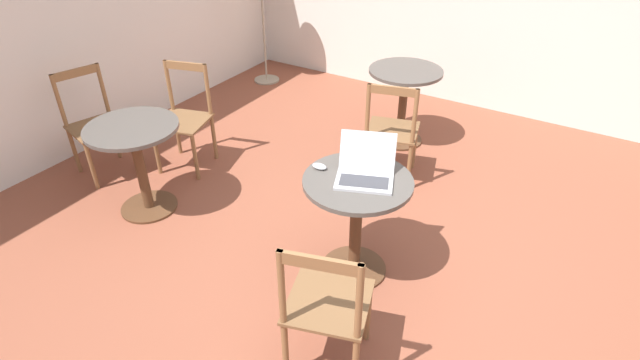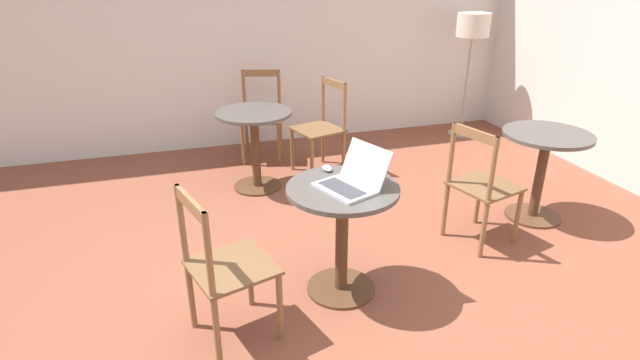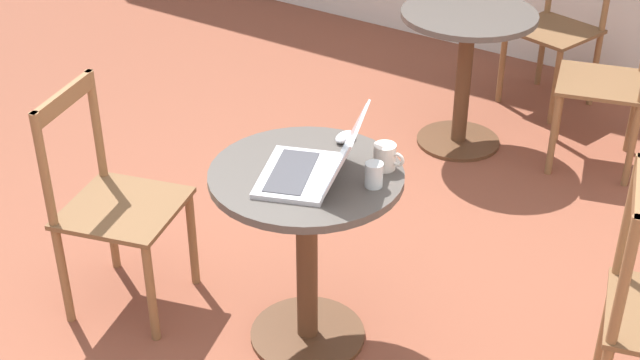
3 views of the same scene
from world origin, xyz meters
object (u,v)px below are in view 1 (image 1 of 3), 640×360
mouse (319,166)px  cafe_table_near (357,208)px  chair_mid_left (392,132)px  chair_far_back (95,125)px  cafe_table_mid (404,91)px  chair_near_left (327,307)px  drinking_glass (368,154)px  cafe_table_far (137,151)px  laptop (365,171)px  mug (350,151)px  chair_far_right (184,118)px

mouse → cafe_table_near: bearing=-87.3°
chair_mid_left → chair_far_back: 2.58m
cafe_table_mid → chair_near_left: bearing=-164.7°
cafe_table_near → drinking_glass: 0.36m
cafe_table_near → cafe_table_far: 1.80m
cafe_table_mid → chair_far_back: chair_far_back is taller
chair_near_left → chair_mid_left: 2.04m
drinking_glass → cafe_table_near: bearing=-167.4°
chair_mid_left → drinking_glass: (-0.96, -0.24, 0.33)m
laptop → chair_near_left: bearing=-165.6°
chair_mid_left → mug: (-0.99, -0.12, 0.34)m
drinking_glass → mouse: bearing=139.7°
chair_mid_left → laptop: bearing=-164.3°
chair_far_right → mouse: chair_far_right is taller
mouse → drinking_glass: bearing=-40.3°
cafe_table_near → chair_far_back: size_ratio=0.80×
cafe_table_far → laptop: (0.28, -1.81, 0.26)m
chair_far_right → mug: chair_far_right is taller
cafe_table_far → chair_near_left: (-0.53, -2.01, -0.07)m
cafe_table_mid → chair_far_right: bearing=133.8°
chair_far_back → chair_far_right: same height
mouse → drinking_glass: (0.26, -0.22, 0.03)m
cafe_table_mid → chair_far_right: (-1.43, 1.49, -0.07)m
cafe_table_near → laptop: (0.05, -0.02, 0.26)m
cafe_table_near → chair_far_right: size_ratio=0.80×
chair_mid_left → laptop: (-1.16, -0.32, 0.34)m
cafe_table_far → mouse: 1.54m
chair_far_right → drinking_glass: size_ratio=10.61×
chair_far_right → chair_far_back: bearing=131.2°
chair_far_back → chair_far_right: size_ratio=1.00×
mug → drinking_glass: 0.13m
chair_mid_left → mug: 1.05m
chair_far_right → drinking_glass: chair_far_right is taller
cafe_table_far → chair_near_left: chair_near_left is taller
cafe_table_far → chair_near_left: 2.08m
laptop → chair_far_right: bearing=78.1°
chair_far_back → mouse: 2.31m
cafe_table_near → mug: mug is taller
mug → drinking_glass: (0.03, -0.12, -0.00)m
cafe_table_mid → chair_far_right: chair_far_right is taller
chair_mid_left → mug: size_ratio=7.85×
chair_far_back → cafe_table_near: bearing=-89.3°
chair_near_left → chair_mid_left: bearing=15.1°
chair_near_left → chair_far_right: size_ratio=1.00×
laptop → drinking_glass: laptop is taller
cafe_table_mid → chair_near_left: (-2.67, -0.73, -0.07)m
mouse → mug: (0.23, -0.09, 0.03)m
laptop → chair_mid_left: bearing=15.7°
chair_far_right → laptop: 2.09m
chair_near_left → cafe_table_near: bearing=16.9°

